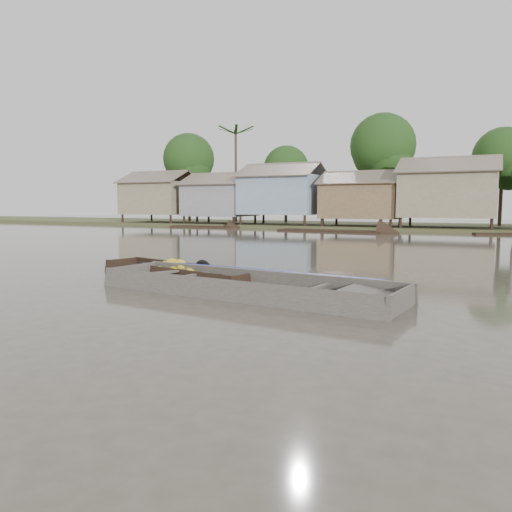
% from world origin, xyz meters
% --- Properties ---
extents(ground, '(120.00, 120.00, 0.00)m').
position_xyz_m(ground, '(0.00, 0.00, 0.00)').
color(ground, '#474237').
rests_on(ground, ground).
extents(riverbank, '(120.00, 12.47, 10.22)m').
position_xyz_m(riverbank, '(3.03, 31.86, 3.07)').
color(riverbank, '#384723').
rests_on(riverbank, ground).
extents(banana_boat, '(5.26, 2.58, 0.72)m').
position_xyz_m(banana_boat, '(-2.24, 1.64, 0.13)').
color(banana_boat, black).
rests_on(banana_boat, ground).
extents(viewer_boat, '(7.21, 2.67, 0.57)m').
position_xyz_m(viewer_boat, '(0.61, 0.24, 0.05)').
color(viewer_boat, '#3A3631').
rests_on(viewer_boat, ground).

